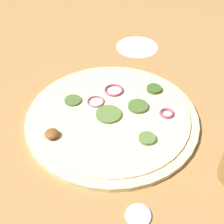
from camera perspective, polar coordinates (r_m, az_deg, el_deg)
ground_plane at (r=0.65m, az=-0.00°, el=-1.31°), size 3.00×3.00×0.00m
pizza at (r=0.65m, az=0.02°, el=-0.82°), size 0.36×0.36×0.03m
loose_cap at (r=0.52m, az=4.80°, el=-18.25°), size 0.04×0.04×0.01m
flour_patch at (r=0.89m, az=4.61°, el=11.81°), size 0.11×0.11×0.00m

